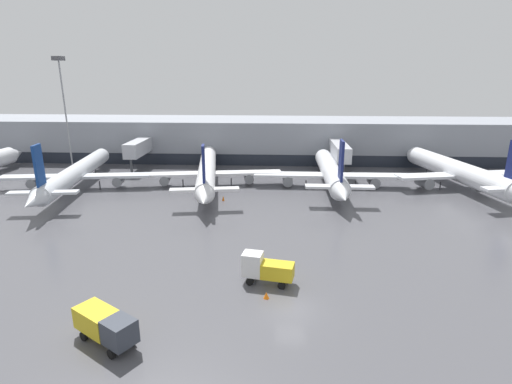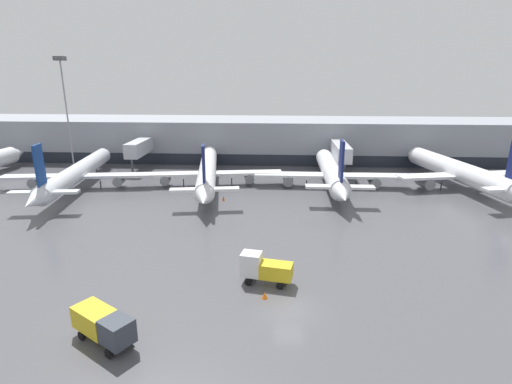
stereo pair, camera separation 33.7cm
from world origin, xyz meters
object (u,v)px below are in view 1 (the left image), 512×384
Objects in this scene: service_truck_3 at (266,268)px; parked_jet_2 at (207,171)px; apron_light_mast_2 at (62,84)px; parked_jet_5 at (76,173)px; traffic_cone_0 at (266,295)px; service_truck_1 at (106,324)px; parked_jet_0 at (331,172)px; parked_jet_4 at (459,172)px; traffic_cone_1 at (223,198)px.

parked_jet_2 is at bearing -60.71° from service_truck_3.
parked_jet_2 is at bearing -19.67° from apron_light_mast_2.
parked_jet_5 is at bearing -60.58° from apron_light_mast_2.
service_truck_3 is 2.98m from traffic_cone_0.
service_truck_3 is (11.30, -33.47, -1.11)m from parked_jet_2.
parked_jet_5 is 61.39× the size of traffic_cone_0.
traffic_cone_0 is (0.15, -2.69, -1.26)m from service_truck_3.
service_truck_1 is 13.27m from traffic_cone_0.
parked_jet_0 is at bearing -97.69° from parked_jet_2.
parked_jet_4 reaches higher than parked_jet_2.
parked_jet_0 is at bearing 96.17° from service_truck_1.
parked_jet_2 is at bearing 79.60° from parked_jet_4.
parked_jet_4 is 60.21× the size of traffic_cone_0.
parked_jet_4 is at bearing -88.86° from parked_jet_0.
traffic_cone_1 is at bearing 91.93° from parked_jet_4.
parked_jet_4 is at bearing -122.29° from service_truck_3.
parked_jet_0 reaches higher than parked_jet_5.
traffic_cone_0 is at bearing 103.90° from service_truck_3.
parked_jet_2 is 22.06m from parked_jet_5.
service_truck_1 is at bearing 50.08° from service_truck_3.
service_truck_3 is at bearing 163.46° from parked_jet_0.
service_truck_3 is at bearing 93.26° from traffic_cone_0.
parked_jet_4 is 40.20m from traffic_cone_1.
traffic_cone_1 is at bearing 105.20° from traffic_cone_0.
parked_jet_4 is 0.98× the size of parked_jet_5.
service_truck_3 is (33.10, -30.10, -1.16)m from parked_jet_5.
parked_jet_2 is 63.57× the size of traffic_cone_0.
parked_jet_0 is at bearing -11.43° from apron_light_mast_2.
parked_jet_4 reaches higher than parked_jet_0.
parked_jet_2 is 34.62m from apron_light_mast_2.
service_truck_3 reaches higher than traffic_cone_1.
traffic_cone_0 is at bearing -142.05° from parked_jet_5.
parked_jet_2 is 9.66m from traffic_cone_1.
parked_jet_2 is 48.24× the size of traffic_cone_1.
parked_jet_4 is 6.45× the size of service_truck_1.
parked_jet_0 is at bearing 79.70° from parked_jet_4.
service_truck_1 is 14.63m from service_truck_3.
parked_jet_4 reaches higher than parked_jet_5.
apron_light_mast_2 is at bearing 21.97° from parked_jet_5.
parked_jet_5 is at bearing 82.29° from parked_jet_4.
parked_jet_5 is (-43.25, -3.65, 0.15)m from parked_jet_0.
service_truck_3 is at bearing 125.84° from parked_jet_4.
parked_jet_2 is (-21.45, -0.27, 0.10)m from parked_jet_0.
service_truck_3 is (-31.71, -34.10, -1.35)m from parked_jet_4.
parked_jet_4 is at bearing 13.17° from traffic_cone_1.
service_truck_3 is at bearing -169.77° from parked_jet_2.
parked_jet_0 is 1.47× the size of apron_light_mast_2.
parked_jet_2 is 1.04× the size of parked_jet_5.
apron_light_mast_2 reaches higher than service_truck_1.
apron_light_mast_2 is (-29.68, 10.61, 14.31)m from parked_jet_2.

